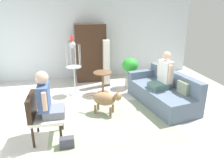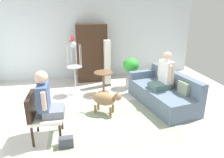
% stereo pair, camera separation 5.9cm
% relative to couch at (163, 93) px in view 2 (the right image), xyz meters
% --- Properties ---
extents(ground_plane, '(7.61, 7.61, 0.00)m').
position_rel_couch_xyz_m(ground_plane, '(-1.45, -0.42, -0.29)').
color(ground_plane, beige).
extents(back_wall, '(6.94, 0.12, 2.79)m').
position_rel_couch_xyz_m(back_wall, '(-1.45, 2.59, 1.11)').
color(back_wall, silver).
rests_on(back_wall, ground).
extents(area_rug, '(2.50, 1.94, 0.01)m').
position_rel_couch_xyz_m(area_rug, '(-1.45, -0.65, -0.28)').
color(area_rug, gray).
rests_on(area_rug, ground).
extents(couch, '(1.22, 2.05, 0.79)m').
position_rel_couch_xyz_m(couch, '(0.00, 0.00, 0.00)').
color(couch, slate).
rests_on(couch, ground).
extents(armchair, '(0.59, 0.61, 0.88)m').
position_rel_couch_xyz_m(armchair, '(-2.80, -0.94, 0.24)').
color(armchair, black).
rests_on(armchair, ground).
extents(person_on_couch, '(0.53, 0.53, 0.89)m').
position_rel_couch_xyz_m(person_on_couch, '(-0.04, -0.03, 0.49)').
color(person_on_couch, slate).
extents(person_on_armchair, '(0.45, 0.57, 0.83)m').
position_rel_couch_xyz_m(person_on_armchair, '(-2.66, -0.95, 0.51)').
color(person_on_armchair, slate).
extents(round_end_table, '(0.51, 0.51, 0.63)m').
position_rel_couch_xyz_m(round_end_table, '(-1.35, 0.91, 0.11)').
color(round_end_table, brown).
rests_on(round_end_table, ground).
extents(dog, '(0.74, 0.52, 0.57)m').
position_rel_couch_xyz_m(dog, '(-1.49, -0.23, 0.07)').
color(dog, olive).
rests_on(dog, ground).
extents(bird_cage_stand, '(0.40, 0.40, 1.45)m').
position_rel_couch_xyz_m(bird_cage_stand, '(-2.10, 1.05, 0.44)').
color(bird_cage_stand, silver).
rests_on(bird_cage_stand, ground).
extents(parrot, '(0.17, 0.10, 0.17)m').
position_rel_couch_xyz_m(parrot, '(-2.11, 1.05, 1.25)').
color(parrot, red).
rests_on(parrot, bird_cage_stand).
extents(potted_plant, '(0.47, 0.47, 0.89)m').
position_rel_couch_xyz_m(potted_plant, '(-0.47, 1.25, 0.28)').
color(potted_plant, beige).
rests_on(potted_plant, ground).
extents(column_lamp, '(0.20, 0.20, 1.39)m').
position_rel_couch_xyz_m(column_lamp, '(-1.13, 1.53, 0.40)').
color(column_lamp, '#4C4742').
rests_on(column_lamp, ground).
extents(armoire_cabinet, '(0.94, 0.56, 1.80)m').
position_rel_couch_xyz_m(armoire_cabinet, '(-1.52, 2.18, 0.61)').
color(armoire_cabinet, '#382316').
rests_on(armoire_cabinet, ground).
extents(handbag, '(0.25, 0.13, 0.19)m').
position_rel_couch_xyz_m(handbag, '(-2.37, -1.30, -0.19)').
color(handbag, '#3F3F4C').
rests_on(handbag, ground).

